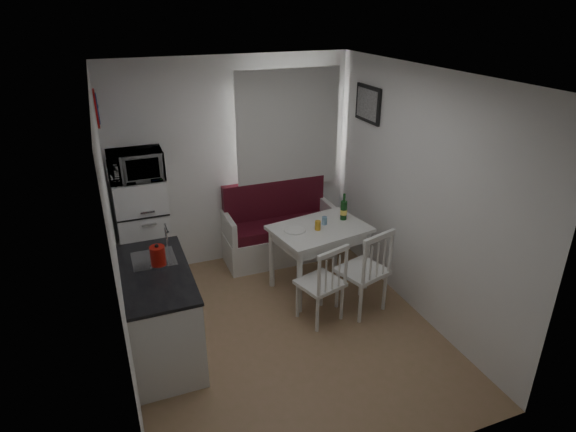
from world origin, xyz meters
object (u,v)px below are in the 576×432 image
(wine_bottle, at_px, (344,207))
(fridge, at_px, (145,235))
(chair_left, at_px, (324,277))
(kettle, at_px, (158,256))
(bench, at_px, (279,234))
(microwave, at_px, (135,165))
(chair_right, at_px, (368,264))
(kitchen_counter, at_px, (160,312))
(dining_table, at_px, (320,234))

(wine_bottle, bearing_deg, fridge, 163.73)
(chair_left, distance_m, kettle, 1.67)
(bench, distance_m, microwave, 2.08)
(chair_right, distance_m, fridge, 2.55)
(fridge, height_order, wine_bottle, fridge)
(bench, xyz_separation_m, kettle, (-1.66, -1.28, 0.67))
(chair_right, xyz_separation_m, microwave, (-2.12, 1.37, 0.93))
(kitchen_counter, xyz_separation_m, bench, (1.71, 1.36, -0.11))
(chair_right, bearing_deg, chair_left, 162.09)
(chair_left, height_order, wine_bottle, wine_bottle)
(chair_right, relative_size, kettle, 2.60)
(microwave, xyz_separation_m, kettle, (0.03, -1.12, -0.53))
(kitchen_counter, xyz_separation_m, chair_left, (1.64, -0.17, 0.11))
(bench, xyz_separation_m, wine_bottle, (0.53, -0.76, 0.61))
(dining_table, bearing_deg, kettle, -176.92)
(dining_table, relative_size, chair_left, 2.22)
(bench, height_order, microwave, microwave)
(chair_left, height_order, kettle, kettle)
(chair_left, relative_size, fridge, 0.38)
(fridge, distance_m, wine_bottle, 2.33)
(kitchen_counter, xyz_separation_m, kettle, (0.05, 0.08, 0.56))
(chair_left, bearing_deg, dining_table, 52.80)
(bench, distance_m, chair_right, 1.62)
(kettle, bearing_deg, fridge, 91.47)
(fridge, bearing_deg, chair_right, -33.82)
(dining_table, relative_size, wine_bottle, 3.63)
(kettle, height_order, wine_bottle, kettle)
(dining_table, bearing_deg, chair_left, -120.42)
(bench, xyz_separation_m, microwave, (-1.69, -0.16, 1.20))
(kitchen_counter, height_order, chair_right, kitchen_counter)
(wine_bottle, bearing_deg, chair_right, -97.38)
(kettle, bearing_deg, chair_left, -8.70)
(chair_left, height_order, microwave, microwave)
(dining_table, bearing_deg, bench, 92.14)
(dining_table, bearing_deg, wine_bottle, 6.17)
(kitchen_counter, height_order, chair_left, kitchen_counter)
(kitchen_counter, height_order, kettle, kitchen_counter)
(bench, height_order, chair_left, bench)
(chair_left, xyz_separation_m, microwave, (-1.62, 1.36, 0.98))
(bench, relative_size, chair_right, 2.50)
(chair_right, xyz_separation_m, kettle, (-2.09, 0.25, 0.40))
(chair_left, relative_size, chair_right, 0.91)
(chair_left, distance_m, wine_bottle, 1.05)
(chair_left, distance_m, fridge, 2.15)
(dining_table, height_order, wine_bottle, wine_bottle)
(wine_bottle, bearing_deg, kitchen_counter, -165.10)
(dining_table, bearing_deg, fridge, 148.43)
(microwave, distance_m, wine_bottle, 2.37)
(bench, distance_m, fridge, 1.73)
(chair_right, distance_m, wine_bottle, 0.85)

